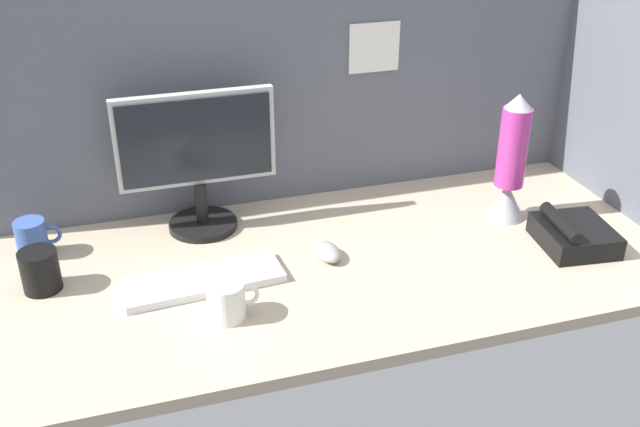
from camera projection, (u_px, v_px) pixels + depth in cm
name	position (u px, v px, depth cm)	size (l,w,h in cm)	color
ground_plane	(326.00, 263.00, 183.01)	(180.00, 80.00, 3.00)	tan
cubicle_wall_back	(284.00, 76.00, 197.53)	(180.00, 5.50, 69.95)	#565B66
monitor	(197.00, 156.00, 187.11)	(40.30, 18.00, 36.97)	black
keyboard	(203.00, 280.00, 171.73)	(37.00, 13.00, 2.00)	silver
mouse	(329.00, 253.00, 181.34)	(5.60, 9.60, 3.40)	#99999E
mug_ceramic_white	(227.00, 301.00, 158.59)	(11.50, 8.30, 8.62)	white
mug_black_travel	(40.00, 271.00, 167.98)	(8.67, 8.67, 9.97)	black
mug_ceramic_blue	(33.00, 238.00, 181.24)	(10.91, 7.51, 9.58)	#38569E
lava_lamp	(510.00, 167.00, 194.65)	(10.68, 10.68, 34.95)	#A5A5AD
desk_phone	(573.00, 234.00, 186.30)	(19.00, 20.77, 8.80)	black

